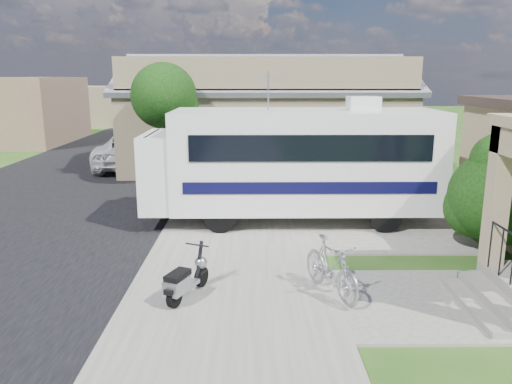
{
  "coord_description": "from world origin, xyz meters",
  "views": [
    {
      "loc": [
        -0.59,
        -9.44,
        4.09
      ],
      "look_at": [
        -0.5,
        2.5,
        1.3
      ],
      "focal_mm": 35.0,
      "sensor_mm": 36.0,
      "label": 1
    }
  ],
  "objects_px": {
    "shrub": "(496,192)",
    "garden_hose": "(467,279)",
    "motorhome": "(294,160)",
    "bicycle": "(331,270)",
    "pickup_truck": "(134,150)",
    "scooter": "(185,280)",
    "van": "(150,133)"
  },
  "relations": [
    {
      "from": "shrub",
      "to": "garden_hose",
      "type": "relative_size",
      "value": 7.0
    },
    {
      "from": "motorhome",
      "to": "shrub",
      "type": "height_order",
      "value": "motorhome"
    },
    {
      "from": "bicycle",
      "to": "pickup_truck",
      "type": "relative_size",
      "value": 0.32
    },
    {
      "from": "pickup_truck",
      "to": "shrub",
      "type": "bearing_deg",
      "value": 132.91
    },
    {
      "from": "motorhome",
      "to": "garden_hose",
      "type": "bearing_deg",
      "value": -54.76
    },
    {
      "from": "shrub",
      "to": "scooter",
      "type": "bearing_deg",
      "value": -158.97
    },
    {
      "from": "garden_hose",
      "to": "scooter",
      "type": "bearing_deg",
      "value": -172.22
    },
    {
      "from": "pickup_truck",
      "to": "garden_hose",
      "type": "xyz_separation_m",
      "value": [
        9.71,
        -13.25,
        -0.71
      ]
    },
    {
      "from": "van",
      "to": "bicycle",
      "type": "bearing_deg",
      "value": -78.43
    },
    {
      "from": "motorhome",
      "to": "bicycle",
      "type": "bearing_deg",
      "value": -86.8
    },
    {
      "from": "scooter",
      "to": "motorhome",
      "type": "bearing_deg",
      "value": 88.45
    },
    {
      "from": "motorhome",
      "to": "pickup_truck",
      "type": "distance_m",
      "value": 11.01
    },
    {
      "from": "motorhome",
      "to": "pickup_truck",
      "type": "xyz_separation_m",
      "value": [
        -6.54,
        8.8,
        -0.99
      ]
    },
    {
      "from": "pickup_truck",
      "to": "van",
      "type": "xyz_separation_m",
      "value": [
        -0.53,
        6.26,
        0.05
      ]
    },
    {
      "from": "motorhome",
      "to": "pickup_truck",
      "type": "relative_size",
      "value": 1.41
    },
    {
      "from": "shrub",
      "to": "bicycle",
      "type": "height_order",
      "value": "shrub"
    },
    {
      "from": "motorhome",
      "to": "scooter",
      "type": "height_order",
      "value": "motorhome"
    },
    {
      "from": "van",
      "to": "garden_hose",
      "type": "height_order",
      "value": "van"
    },
    {
      "from": "scooter",
      "to": "bicycle",
      "type": "height_order",
      "value": "bicycle"
    },
    {
      "from": "bicycle",
      "to": "motorhome",
      "type": "bearing_deg",
      "value": 70.14
    },
    {
      "from": "motorhome",
      "to": "pickup_truck",
      "type": "bearing_deg",
      "value": 126.41
    },
    {
      "from": "scooter",
      "to": "shrub",
      "type": "bearing_deg",
      "value": 44.27
    },
    {
      "from": "motorhome",
      "to": "garden_hose",
      "type": "xyz_separation_m",
      "value": [
        3.17,
        -4.45,
        -1.69
      ]
    },
    {
      "from": "shrub",
      "to": "bicycle",
      "type": "xyz_separation_m",
      "value": [
        -4.2,
        -2.5,
        -0.9
      ]
    },
    {
      "from": "pickup_truck",
      "to": "garden_hose",
      "type": "height_order",
      "value": "pickup_truck"
    },
    {
      "from": "shrub",
      "to": "pickup_truck",
      "type": "distance_m",
      "value": 15.85
    },
    {
      "from": "bicycle",
      "to": "scooter",
      "type": "bearing_deg",
      "value": 160.08
    },
    {
      "from": "pickup_truck",
      "to": "garden_hose",
      "type": "distance_m",
      "value": 16.44
    },
    {
      "from": "van",
      "to": "pickup_truck",
      "type": "bearing_deg",
      "value": -93.74
    },
    {
      "from": "motorhome",
      "to": "bicycle",
      "type": "height_order",
      "value": "motorhome"
    },
    {
      "from": "shrub",
      "to": "bicycle",
      "type": "distance_m",
      "value": 4.97
    },
    {
      "from": "bicycle",
      "to": "garden_hose",
      "type": "height_order",
      "value": "bicycle"
    }
  ]
}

